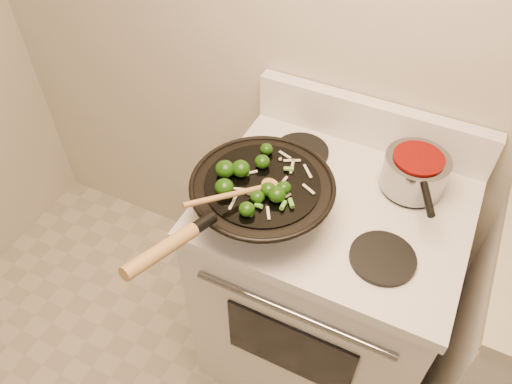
% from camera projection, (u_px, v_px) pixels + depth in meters
% --- Properties ---
extents(stove, '(0.78, 0.67, 1.08)m').
position_uv_depth(stove, '(323.00, 283.00, 1.82)').
color(stove, white).
rests_on(stove, ground).
extents(wok, '(0.40, 0.66, 0.23)m').
position_uv_depth(wok, '(261.00, 197.00, 1.39)').
color(wok, black).
rests_on(wok, stove).
extents(stirfry, '(0.28, 0.28, 0.05)m').
position_uv_depth(stirfry, '(251.00, 181.00, 1.34)').
color(stirfry, '#153908').
rests_on(stirfry, wok).
extents(wooden_spoon, '(0.19, 0.24, 0.07)m').
position_uv_depth(wooden_spoon, '(247.00, 191.00, 1.30)').
color(wooden_spoon, '#A67841').
rests_on(wooden_spoon, wok).
extents(saucepan, '(0.19, 0.30, 0.11)m').
position_uv_depth(saucepan, '(415.00, 172.00, 1.48)').
color(saucepan, gray).
rests_on(saucepan, stove).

